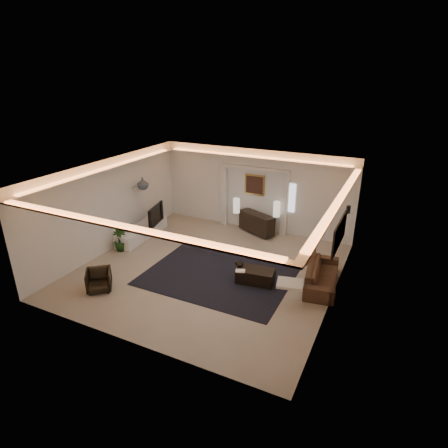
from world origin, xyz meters
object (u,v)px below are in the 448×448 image
at_px(console, 257,223).
at_px(sofa, 322,275).
at_px(coffee_table, 255,276).
at_px(armchair, 99,280).

height_order(console, sofa, console).
bearing_deg(coffee_table, armchair, -155.93).
bearing_deg(sofa, coffee_table, 104.45).
distance_m(sofa, armchair, 5.90).
height_order(coffee_table, armchair, armchair).
distance_m(sofa, coffee_table, 1.78).
bearing_deg(console, armchair, -89.91).
bearing_deg(armchair, sofa, -10.62).
bearing_deg(armchair, console, 26.96).
distance_m(coffee_table, armchair, 4.14).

